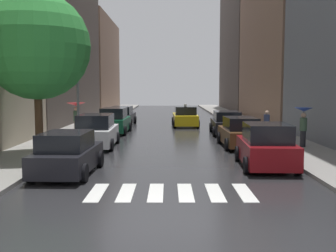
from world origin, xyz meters
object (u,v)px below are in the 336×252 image
Objects in this scene: pedestrian_by_kerb at (302,119)px; pedestrian_near_tree at (74,110)px; parked_car_right_third at (225,123)px; parked_car_right_nearest at (265,147)px; taxi_midroad at (184,117)px; pedestrian_foreground at (265,123)px; parked_car_left_fourth at (120,116)px; parked_car_left_second at (95,132)px; lamp_post_left at (76,74)px; parked_car_right_second at (238,133)px; parked_car_left_third at (113,122)px; street_tree_left at (35,46)px; parked_car_left_nearest at (66,154)px.

pedestrian_near_tree is at bearing -23.69° from pedestrian_by_kerb.
pedestrian_near_tree is at bearing 98.03° from parked_car_right_third.
parked_car_right_nearest is at bearing -178.67° from parked_car_right_third.
taxi_midroad is 13.66m from pedestrian_by_kerb.
parked_car_right_third is at bearing -108.01° from pedestrian_foreground.
pedestrian_near_tree reaches higher than parked_car_left_fourth.
pedestrian_near_tree is (-7.35, -6.76, 0.94)m from taxi_midroad.
parked_car_right_nearest is (7.77, -17.93, 0.07)m from parked_car_left_fourth.
taxi_midroad reaches higher than parked_car_left_second.
pedestrian_by_kerb is at bearing -18.42° from lamp_post_left.
taxi_midroad is at bearing -24.99° from parked_car_left_second.
parked_car_right_second is at bearing -18.63° from lamp_post_left.
parked_car_left_third reaches higher than parked_car_left_fourth.
parked_car_left_third is at bearing 76.60° from street_tree_left.
street_tree_left reaches higher than parked_car_left_nearest.
parked_car_left_nearest is 11.82m from pedestrian_near_tree.
parked_car_left_second is (-0.13, 6.74, 0.08)m from parked_car_left_nearest.
lamp_post_left is at bearing 26.32° from parked_car_left_second.
parked_car_left_third reaches higher than parked_car_right_third.
pedestrian_near_tree is at bearing 46.53° from parked_car_right_nearest.
parked_car_left_third is 10.50m from street_tree_left.
pedestrian_foreground is at bearing -42.66° from parked_car_left_nearest.
parked_car_left_second is 12.70m from taxi_midroad.
lamp_post_left is at bearing 107.67° from parked_car_right_third.
parked_car_right_third is at bearing -53.41° from parked_car_left_second.
parked_car_right_nearest is (7.62, 1.28, 0.08)m from parked_car_left_nearest.
pedestrian_foreground is at bearing 26.54° from street_tree_left.
street_tree_left is (-2.08, -15.36, 4.28)m from parked_car_left_fourth.
parked_car_left_nearest is at bearing 163.23° from taxi_midroad.
parked_car_left_second is 2.16× the size of pedestrian_by_kerb.
parked_car_left_fourth is (-0.03, 12.47, -0.07)m from parked_car_left_second.
parked_car_left_fourth is 0.64× the size of street_tree_left.
parked_car_right_second is at bearing 27.64° from pedestrian_near_tree.
parked_car_right_nearest is at bearing -125.89° from parked_car_left_second.
lamp_post_left is at bearing 153.47° from parked_car_left_third.
pedestrian_by_kerb is at bearing -155.29° from parked_car_right_third.
parked_car_right_second is at bearing -146.02° from parked_car_left_fourth.
taxi_midroad is (-2.57, 5.64, 0.03)m from parked_car_right_third.
parked_car_left_fourth is 10.19m from parked_car_right_third.
parked_car_left_second is 1.06× the size of parked_car_left_third.
pedestrian_near_tree reaches higher than pedestrian_foreground.
parked_car_right_second is 10.35m from lamp_post_left.
parked_car_left_third is 10.27m from pedestrian_foreground.
parked_car_right_nearest is at bearing 179.53° from parked_car_right_second.
parked_car_left_second is 10.28m from pedestrian_foreground.
parked_car_right_third is at bearing 59.90° from pedestrian_near_tree.
pedestrian_near_tree is at bearing -61.31° from pedestrian_foreground.
parked_car_left_third is at bearing -72.27° from pedestrian_foreground.
parked_car_right_nearest is 5.49m from pedestrian_by_kerb.
pedestrian_foreground is 4.10m from pedestrian_by_kerb.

